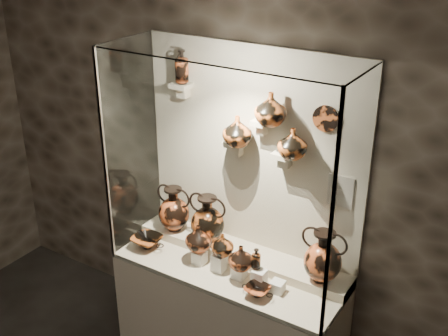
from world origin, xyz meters
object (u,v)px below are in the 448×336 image
(ovoid_vase_b, at_px, (271,109))
(amphora_right, at_px, (323,256))
(ovoid_vase_c, at_px, (293,143))
(jug_a, at_px, (199,238))
(lekythos_tall, at_px, (182,65))
(amphora_mid, at_px, (208,219))
(kylix_left, at_px, (147,241))
(ovoid_vase_a, at_px, (238,131))
(jug_c, at_px, (241,257))
(jug_b, at_px, (223,244))
(kylix_right, at_px, (258,290))
(amphora_left, at_px, (174,209))
(lekythos_small, at_px, (256,258))

(ovoid_vase_b, bearing_deg, amphora_right, 16.90)
(ovoid_vase_c, bearing_deg, ovoid_vase_b, -175.98)
(jug_a, bearing_deg, lekythos_tall, 148.13)
(amphora_mid, bearing_deg, kylix_left, -161.33)
(jug_a, distance_m, ovoid_vase_a, 0.84)
(amphora_mid, bearing_deg, jug_c, -37.35)
(amphora_right, xyz_separation_m, jug_b, (-0.68, -0.17, -0.04))
(ovoid_vase_a, bearing_deg, lekythos_tall, -179.11)
(kylix_left, bearing_deg, ovoid_vase_a, 32.59)
(jug_a, bearing_deg, kylix_right, -2.74)
(jug_b, bearing_deg, jug_a, -168.82)
(amphora_left, xyz_separation_m, ovoid_vase_c, (0.95, 0.05, 0.74))
(jug_c, relative_size, ovoid_vase_c, 0.90)
(amphora_left, height_order, amphora_mid, amphora_mid)
(kylix_left, bearing_deg, amphora_mid, 38.17)
(jug_c, bearing_deg, ovoid_vase_c, 31.15)
(ovoid_vase_a, distance_m, ovoid_vase_c, 0.41)
(amphora_mid, distance_m, kylix_right, 0.70)
(amphora_right, xyz_separation_m, jug_a, (-0.89, -0.17, -0.06))
(amphora_mid, relative_size, ovoid_vase_a, 1.78)
(jug_b, relative_size, kylix_left, 0.58)
(jug_c, bearing_deg, lekythos_small, -6.24)
(kylix_left, height_order, kylix_right, kylix_left)
(ovoid_vase_c, bearing_deg, amphora_left, -175.63)
(jug_c, bearing_deg, amphora_mid, 135.76)
(amphora_left, height_order, ovoid_vase_c, ovoid_vase_c)
(lekythos_small, xyz_separation_m, kylix_left, (-0.92, -0.05, -0.15))
(jug_a, xyz_separation_m, lekythos_small, (0.48, -0.01, 0.01))
(lekythos_small, bearing_deg, amphora_right, 38.37)
(jug_c, height_order, lekythos_tall, lekythos_tall)
(jug_a, xyz_separation_m, ovoid_vase_a, (0.19, 0.22, 0.79))
(jug_a, distance_m, ovoid_vase_b, 1.11)
(lekythos_small, distance_m, kylix_right, 0.22)
(amphora_left, bearing_deg, jug_c, -23.65)
(jug_b, relative_size, ovoid_vase_c, 0.82)
(jug_a, distance_m, ovoid_vase_c, 1.01)
(lekythos_small, relative_size, kylix_left, 0.60)
(amphora_mid, relative_size, ovoid_vase_c, 1.86)
(amphora_mid, xyz_separation_m, ovoid_vase_c, (0.63, 0.05, 0.73))
(lekythos_small, bearing_deg, lekythos_tall, 174.42)
(kylix_left, xyz_separation_m, ovoid_vase_b, (0.87, 0.28, 1.14))
(ovoid_vase_a, bearing_deg, amphora_mid, -160.69)
(ovoid_vase_b, bearing_deg, lekythos_tall, -161.38)
(amphora_right, distance_m, jug_b, 0.70)
(jug_b, height_order, kylix_right, jug_b)
(amphora_right, xyz_separation_m, ovoid_vase_c, (-0.29, 0.05, 0.73))
(jug_a, height_order, ovoid_vase_a, ovoid_vase_a)
(kylix_left, bearing_deg, lekythos_tall, 75.72)
(jug_c, xyz_separation_m, lekythos_small, (0.11, 0.02, 0.03))
(amphora_left, distance_m, amphora_right, 1.24)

